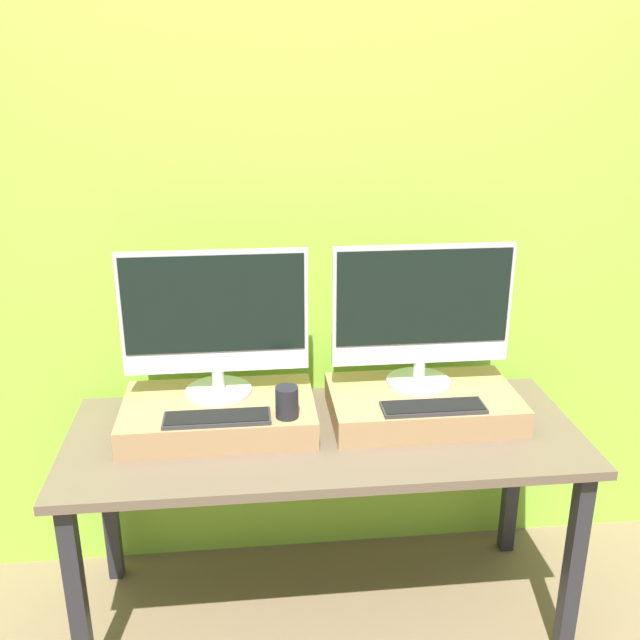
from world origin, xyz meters
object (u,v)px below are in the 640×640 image
Objects in this scene: keyboard_right at (433,407)px; monitor_left at (215,320)px; mug at (287,402)px; keyboard_left at (217,418)px; monitor_right at (422,312)px.

monitor_left is at bearing 163.78° from keyboard_right.
mug is (0.21, -0.19, -0.20)m from monitor_left.
keyboard_right is at bearing -16.22° from monitor_left.
keyboard_left is at bearing -90.00° from monitor_left.
keyboard_right is (0.67, -0.19, -0.25)m from monitor_left.
monitor_left reaches higher than keyboard_right.
keyboard_left is at bearing -163.78° from monitor_right.
monitor_right is (0.67, 0.00, 0.00)m from monitor_left.
keyboard_left is 0.55× the size of monitor_right.
mug is 0.30× the size of keyboard_right.
monitor_left is 1.82× the size of keyboard_right.
mug reaches higher than keyboard_left.
keyboard_left is 0.22m from mug.
monitor_right reaches higher than mug.
monitor_right is (0.67, 0.19, 0.25)m from keyboard_left.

